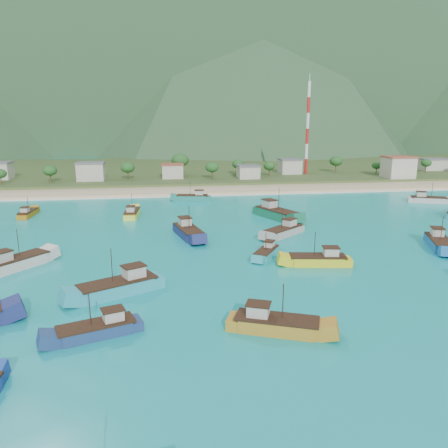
{
  "coord_description": "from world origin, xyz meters",
  "views": [
    {
      "loc": [
        -7.44,
        -67.52,
        23.79
      ],
      "look_at": [
        5.02,
        18.0,
        3.0
      ],
      "focal_mm": 35.0,
      "sensor_mm": 36.0,
      "label": 1
    }
  ],
  "objects": [
    {
      "name": "ground",
      "position": [
        0.0,
        0.0,
        0.0
      ],
      "size": [
        600.0,
        600.0,
        0.0
      ],
      "primitive_type": "plane",
      "color": "#0D9190",
      "rests_on": "ground"
    },
    {
      "name": "beach",
      "position": [
        0.0,
        79.0,
        0.0
      ],
      "size": [
        400.0,
        18.0,
        1.2
      ],
      "primitive_type": "cube",
      "color": "beige",
      "rests_on": "ground"
    },
    {
      "name": "land",
      "position": [
        0.0,
        140.0,
        0.0
      ],
      "size": [
        400.0,
        110.0,
        2.4
      ],
      "primitive_type": "cube",
      "color": "#385123",
      "rests_on": "ground"
    },
    {
      "name": "surf_line",
      "position": [
        0.0,
        69.5,
        0.0
      ],
      "size": [
        400.0,
        2.5,
        0.08
      ],
      "primitive_type": "cube",
      "color": "white",
      "rests_on": "ground"
    },
    {
      "name": "mountains",
      "position": [
        -18.31,
        403.81,
        106.83
      ],
      "size": [
        1520.0,
        440.0,
        260.0
      ],
      "color": "slate",
      "rests_on": "ground"
    },
    {
      "name": "village",
      "position": [
        13.34,
        100.43,
        4.69
      ],
      "size": [
        223.5,
        31.37,
        7.8
      ],
      "color": "beige",
      "rests_on": "ground"
    },
    {
      "name": "vegetation",
      "position": [
        0.9,
        103.99,
        5.06
      ],
      "size": [
        271.41,
        25.25,
        9.18
      ],
      "color": "#235623",
      "rests_on": "ground"
    },
    {
      "name": "radio_tower",
      "position": [
        52.65,
        108.0,
        20.1
      ],
      "size": [
        1.2,
        1.2,
        36.99
      ],
      "color": "red",
      "rests_on": "ground"
    },
    {
      "name": "boat_2",
      "position": [
        -31.38,
        4.21,
        0.86
      ],
      "size": [
        10.12,
        11.16,
        6.89
      ],
      "rotation": [
        0.0,
        0.0,
        5.59
      ],
      "color": "beige",
      "rests_on": "ground"
    },
    {
      "name": "boat_4",
      "position": [
        1.98,
        61.97,
        0.72
      ],
      "size": [
        10.69,
        4.5,
        6.12
      ],
      "rotation": [
        0.0,
        0.0,
        1.43
      ],
      "color": "#207C71",
      "rests_on": "ground"
    },
    {
      "name": "boat_5",
      "position": [
        10.86,
        5.18,
        0.48
      ],
      "size": [
        6.37,
        8.15,
        4.8
      ],
      "rotation": [
        0.0,
        0.0,
        2.58
      ],
      "color": "teal",
      "rests_on": "ground"
    },
    {
      "name": "boat_6",
      "position": [
        69.79,
        48.24,
        0.76
      ],
      "size": [
        11.16,
        7.05,
        6.36
      ],
      "rotation": [
        0.0,
        0.0,
        4.32
      ],
      "color": "beige",
      "rests_on": "ground"
    },
    {
      "name": "boat_11",
      "position": [
        -13.63,
        -8.91,
        0.91
      ],
      "size": [
        12.46,
        8.76,
        7.19
      ],
      "rotation": [
        0.0,
        0.0,
        2.05
      ],
      "color": "teal",
      "rests_on": "ground"
    },
    {
      "name": "boat_12",
      "position": [
        17.83,
        18.4,
        0.78
      ],
      "size": [
        10.44,
        9.39,
        6.43
      ],
      "rotation": [
        0.0,
        0.0,
        2.26
      ],
      "color": "#A89E99",
      "rests_on": "ground"
    },
    {
      "name": "boat_13",
      "position": [
        -14.99,
        -21.01,
        0.64
      ],
      "size": [
        9.98,
        5.8,
        5.66
      ],
      "rotation": [
        0.0,
        0.0,
        1.9
      ],
      "color": "navy",
      "rests_on": "ground"
    },
    {
      "name": "boat_17",
      "position": [
        44.52,
        5.49,
        0.81
      ],
      "size": [
        7.08,
        11.62,
        6.61
      ],
      "rotation": [
        0.0,
        0.0,
        2.78
      ],
      "color": "#1D65AB",
      "rests_on": "ground"
    },
    {
      "name": "boat_18",
      "position": [
        -2.19,
        20.29,
        0.91
      ],
      "size": [
        6.19,
        12.6,
        7.15
      ],
      "rotation": [
        0.0,
        0.0,
        3.37
      ],
      "color": "navy",
      "rests_on": "ground"
    },
    {
      "name": "boat_19",
      "position": [
        -14.87,
        41.72,
        0.69
      ],
      "size": [
        3.72,
        10.29,
        5.96
      ],
      "rotation": [
        0.0,
        0.0,
        6.21
      ],
      "color": "yellow",
      "rests_on": "ground"
    },
    {
      "name": "boat_20",
      "position": [
        -40.9,
        45.91,
        0.57
      ],
      "size": [
        3.13,
        9.07,
        5.28
      ],
      "rotation": [
        0.0,
        0.0,
        6.23
      ],
      "color": "#B27113",
      "rests_on": "ground"
    },
    {
      "name": "boat_21",
      "position": [
        4.97,
        -22.91,
        0.76
      ],
      "size": [
        11.11,
        6.99,
        6.33
      ],
      "rotation": [
        0.0,
        0.0,
        4.32
      ],
      "color": "#B27D22",
      "rests_on": "ground"
    },
    {
      "name": "boat_26",
      "position": [
        20.37,
        34.83,
        1.08
      ],
      "size": [
        9.29,
        14.21,
        8.12
      ],
      "rotation": [
        0.0,
        0.0,
        3.56
      ],
      "color": "#156A48",
      "rests_on": "ground"
    },
    {
      "name": "boat_27",
      "position": [
        18.3,
        -1.03,
        0.73
      ],
      "size": [
        10.78,
        4.75,
        6.15
      ],
      "rotation": [
        0.0,
        0.0,
        1.41
      ],
      "color": "yellow",
      "rests_on": "ground"
    }
  ]
}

